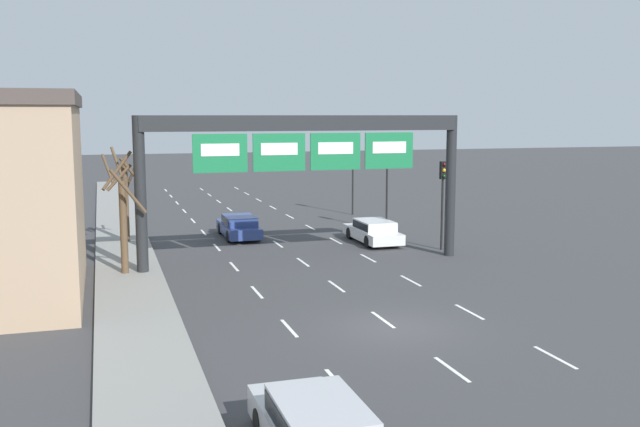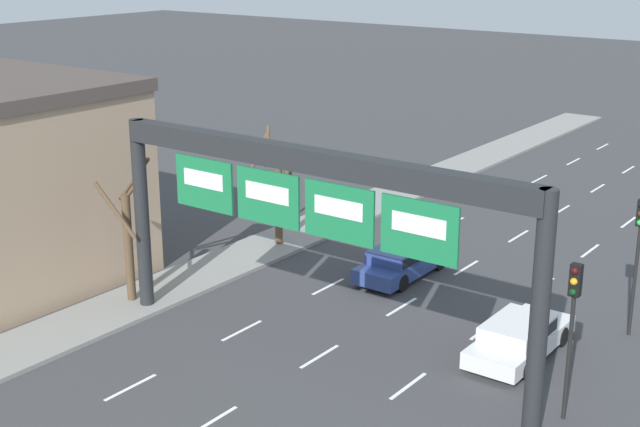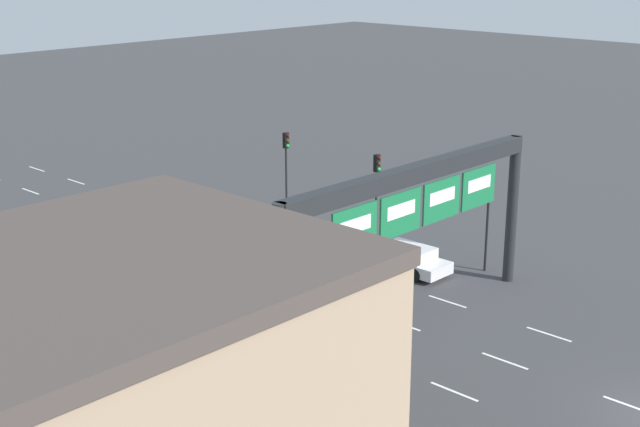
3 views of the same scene
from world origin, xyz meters
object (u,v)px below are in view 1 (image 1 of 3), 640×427
(traffic_light_near_gantry, at_px, (353,166))
(tree_bare_closest, at_px, (123,217))
(traffic_light_far_end, at_px, (387,175))
(tree_bare_second, at_px, (124,193))
(car_white, at_px, (373,230))
(traffic_light_mid_block, at_px, (443,187))
(car_blue, at_px, (239,226))
(sign_gantry, at_px, (306,148))

(traffic_light_near_gantry, relative_size, tree_bare_closest, 0.92)
(tree_bare_closest, bearing_deg, traffic_light_near_gantry, 43.59)
(traffic_light_far_end, height_order, tree_bare_closest, tree_bare_closest)
(traffic_light_far_end, height_order, tree_bare_second, tree_bare_second)
(car_white, relative_size, traffic_light_mid_block, 1.04)
(traffic_light_mid_block, bearing_deg, car_blue, 144.51)
(sign_gantry, bearing_deg, car_white, 40.75)
(traffic_light_far_end, bearing_deg, car_blue, 179.51)
(traffic_light_mid_block, relative_size, tree_bare_closest, 0.87)
(sign_gantry, height_order, traffic_light_mid_block, sign_gantry)
(traffic_light_mid_block, bearing_deg, car_white, 132.88)
(car_white, xyz_separation_m, tree_bare_closest, (-13.22, -4.37, 1.92))
(traffic_light_far_end, bearing_deg, car_white, -121.91)
(sign_gantry, height_order, traffic_light_near_gantry, sign_gantry)
(car_white, distance_m, car_blue, 7.69)
(traffic_light_mid_block, xyz_separation_m, tree_bare_second, (-15.56, 6.54, -0.48))
(traffic_light_mid_block, relative_size, traffic_light_far_end, 0.96)
(sign_gantry, relative_size, car_white, 3.23)
(car_blue, distance_m, tree_bare_second, 6.56)
(traffic_light_mid_block, height_order, tree_bare_closest, tree_bare_closest)
(sign_gantry, xyz_separation_m, tree_bare_second, (-7.83, 8.05, -2.63))
(car_white, xyz_separation_m, car_blue, (-6.69, 3.80, 0.01))
(traffic_light_near_gantry, xyz_separation_m, traffic_light_far_end, (-0.35, -7.04, -0.06))
(traffic_light_far_end, bearing_deg, tree_bare_closest, -152.50)
(traffic_light_near_gantry, relative_size, traffic_light_far_end, 1.02)
(traffic_light_mid_block, distance_m, tree_bare_closest, 15.96)
(car_white, bearing_deg, sign_gantry, -139.25)
(sign_gantry, distance_m, tree_bare_second, 11.53)
(traffic_light_near_gantry, height_order, tree_bare_closest, tree_bare_closest)
(sign_gantry, xyz_separation_m, traffic_light_near_gantry, (7.74, 15.13, -1.98))
(sign_gantry, relative_size, tree_bare_closest, 2.92)
(traffic_light_near_gantry, bearing_deg, tree_bare_second, -155.55)
(car_white, bearing_deg, traffic_light_near_gantry, 76.06)
(car_blue, bearing_deg, traffic_light_mid_block, -35.49)
(car_white, xyz_separation_m, tree_bare_second, (-12.90, 3.68, 2.10))
(car_blue, relative_size, tree_bare_closest, 0.91)
(traffic_light_mid_block, distance_m, tree_bare_second, 16.89)
(traffic_light_mid_block, relative_size, tree_bare_second, 0.90)
(car_blue, relative_size, traffic_light_far_end, 1.00)
(car_blue, distance_m, tree_bare_closest, 10.63)
(car_blue, bearing_deg, traffic_light_near_gantry, 36.65)
(traffic_light_far_end, relative_size, tree_bare_closest, 0.91)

